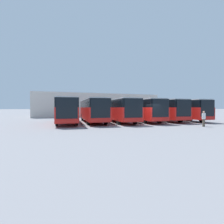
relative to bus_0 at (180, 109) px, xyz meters
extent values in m
plane|color=gray|center=(8.97, 5.23, -1.81)|extent=(600.00, 600.00, 0.00)
cube|color=red|center=(0.00, -0.02, -0.53)|extent=(3.36, 11.69, 1.66)
cube|color=black|center=(0.00, -0.02, 0.81)|extent=(3.31, 11.51, 1.02)
cube|color=black|center=(0.45, 5.74, 0.23)|extent=(2.16, 0.21, 2.18)
cube|color=red|center=(0.45, 5.75, -1.14)|extent=(2.34, 0.24, 0.40)
cube|color=silver|center=(0.00, -0.02, 1.37)|extent=(3.23, 11.22, 0.12)
cylinder|color=black|center=(-0.80, 3.63, -1.26)|extent=(0.39, 1.13, 1.11)
cylinder|color=black|center=(1.36, 3.46, -1.26)|extent=(0.39, 1.13, 1.11)
cylinder|color=black|center=(-1.36, -3.50, -1.26)|extent=(0.39, 1.13, 1.11)
cylinder|color=black|center=(0.80, -3.67, -1.26)|extent=(0.39, 1.13, 1.11)
cube|color=#9E9E99|center=(1.79, 1.71, -1.74)|extent=(0.66, 5.36, 0.15)
cube|color=red|center=(3.59, -0.37, -0.53)|extent=(3.36, 11.69, 1.66)
cube|color=black|center=(3.59, -0.37, 0.81)|extent=(3.31, 11.51, 1.02)
cube|color=black|center=(4.04, 5.39, 0.23)|extent=(2.16, 0.21, 2.18)
cube|color=red|center=(4.04, 5.40, -1.14)|extent=(2.34, 0.24, 0.40)
cube|color=silver|center=(3.59, -0.37, 1.37)|extent=(3.23, 11.22, 0.12)
cylinder|color=black|center=(2.79, 3.28, -1.26)|extent=(0.39, 1.13, 1.11)
cylinder|color=black|center=(4.94, 3.11, -1.26)|extent=(0.39, 1.13, 1.11)
cylinder|color=black|center=(2.23, -3.85, -1.26)|extent=(0.39, 1.13, 1.11)
cylinder|color=black|center=(4.38, -4.01, -1.26)|extent=(0.39, 1.13, 1.11)
cube|color=#9E9E99|center=(5.38, 1.36, -1.74)|extent=(0.66, 5.36, 0.15)
cube|color=red|center=(7.17, -0.20, -0.53)|extent=(3.36, 11.69, 1.66)
cube|color=black|center=(7.17, -0.20, 0.81)|extent=(3.31, 11.51, 1.02)
cube|color=black|center=(7.63, 5.56, 0.23)|extent=(2.16, 0.21, 2.18)
cube|color=red|center=(7.63, 5.57, -1.14)|extent=(2.34, 0.24, 0.40)
cube|color=silver|center=(7.17, -0.20, 1.37)|extent=(3.23, 11.22, 0.12)
cylinder|color=black|center=(6.38, 3.45, -1.26)|extent=(0.39, 1.13, 1.11)
cylinder|color=black|center=(8.53, 3.28, -1.26)|extent=(0.39, 1.13, 1.11)
cylinder|color=black|center=(5.81, -3.68, -1.26)|extent=(0.39, 1.13, 1.11)
cylinder|color=black|center=(7.97, -3.84, -1.26)|extent=(0.39, 1.13, 1.11)
cube|color=#9E9E99|center=(8.97, 1.53, -1.74)|extent=(0.66, 5.36, 0.15)
cube|color=red|center=(10.76, -0.16, -0.53)|extent=(3.36, 11.69, 1.66)
cube|color=black|center=(10.76, -0.16, 0.81)|extent=(3.31, 11.51, 1.02)
cube|color=black|center=(11.21, 5.60, 0.23)|extent=(2.16, 0.21, 2.18)
cube|color=red|center=(11.21, 5.61, -1.14)|extent=(2.34, 0.24, 0.40)
cube|color=silver|center=(10.76, -0.16, 1.37)|extent=(3.23, 11.22, 0.12)
cylinder|color=black|center=(9.96, 3.49, -1.26)|extent=(0.39, 1.13, 1.11)
cylinder|color=black|center=(12.12, 3.32, -1.26)|extent=(0.39, 1.13, 1.11)
cylinder|color=black|center=(9.40, -3.64, -1.26)|extent=(0.39, 1.13, 1.11)
cylinder|color=black|center=(11.56, -3.81, -1.26)|extent=(0.39, 1.13, 1.11)
cube|color=#9E9E99|center=(12.55, 1.57, -1.74)|extent=(0.66, 5.36, 0.15)
cube|color=red|center=(14.35, -0.94, -0.53)|extent=(3.36, 11.69, 1.66)
cube|color=black|center=(14.35, -0.94, 0.81)|extent=(3.31, 11.51, 1.02)
cube|color=black|center=(14.80, 4.82, 0.23)|extent=(2.16, 0.21, 2.18)
cube|color=red|center=(14.80, 4.83, -1.14)|extent=(2.34, 0.24, 0.40)
cube|color=silver|center=(14.35, -0.94, 1.37)|extent=(3.23, 11.22, 0.12)
cylinder|color=black|center=(13.55, 2.71, -1.26)|extent=(0.39, 1.13, 1.11)
cylinder|color=black|center=(15.71, 2.54, -1.26)|extent=(0.39, 1.13, 1.11)
cylinder|color=black|center=(12.99, -4.42, -1.26)|extent=(0.39, 1.13, 1.11)
cylinder|color=black|center=(15.14, -4.59, -1.26)|extent=(0.39, 1.13, 1.11)
cube|color=#9E9E99|center=(16.14, 0.79, -1.74)|extent=(0.66, 5.36, 0.15)
cube|color=red|center=(17.93, -0.78, -0.53)|extent=(3.36, 11.69, 1.66)
cube|color=black|center=(17.93, -0.78, 0.81)|extent=(3.31, 11.51, 1.02)
cube|color=black|center=(18.39, 4.98, 0.23)|extent=(2.16, 0.21, 2.18)
cube|color=red|center=(18.39, 4.99, -1.14)|extent=(2.34, 0.24, 0.40)
cube|color=silver|center=(17.93, -0.78, 1.37)|extent=(3.23, 11.22, 0.12)
cylinder|color=black|center=(17.14, 2.87, -1.26)|extent=(0.39, 1.13, 1.11)
cylinder|color=black|center=(19.29, 2.70, -1.26)|extent=(0.39, 1.13, 1.11)
cylinder|color=black|center=(16.57, -4.26, -1.26)|extent=(0.39, 1.13, 1.11)
cylinder|color=black|center=(18.73, -4.43, -1.26)|extent=(0.39, 1.13, 1.11)
cylinder|color=brown|center=(4.10, 8.52, -1.40)|extent=(0.25, 0.25, 0.83)
cylinder|color=brown|center=(4.29, 8.60, -1.40)|extent=(0.25, 0.25, 0.83)
cylinder|color=silver|center=(4.19, 8.56, -0.66)|extent=(0.50, 0.50, 0.66)
sphere|color=tan|center=(4.19, 8.56, -0.22)|extent=(0.22, 0.22, 0.22)
cube|color=beige|center=(8.97, -20.07, 0.88)|extent=(29.50, 10.39, 5.39)
cube|color=silver|center=(8.97, -26.77, 3.33)|extent=(29.50, 3.00, 0.24)
cylinder|color=slate|center=(-1.36, -27.87, 0.76)|extent=(0.20, 0.20, 5.14)
cylinder|color=slate|center=(19.29, -27.87, 0.76)|extent=(0.20, 0.20, 5.14)
camera|label=1|loc=(20.00, 23.12, 0.24)|focal=28.00mm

